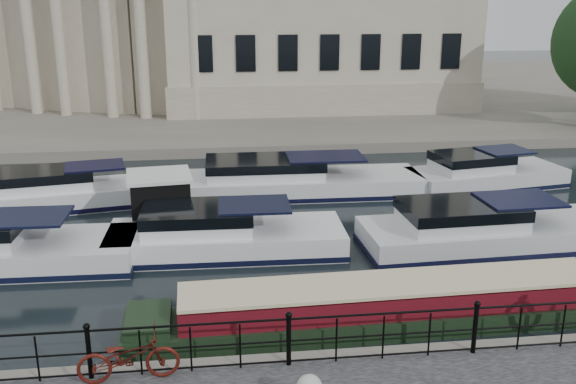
% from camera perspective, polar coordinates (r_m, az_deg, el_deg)
% --- Properties ---
extents(ground_plane, '(160.00, 160.00, 0.00)m').
position_cam_1_polar(ground_plane, '(16.03, -0.94, -12.49)').
color(ground_plane, black).
rests_on(ground_plane, ground).
extents(far_bank, '(120.00, 42.00, 0.55)m').
position_cam_1_polar(far_bank, '(53.44, -5.37, 8.76)').
color(far_bank, '#6B665B').
rests_on(far_bank, ground_plane).
extents(railing, '(24.14, 0.14, 1.22)m').
position_cam_1_polar(railing, '(13.49, 0.06, -12.73)').
color(railing, black).
rests_on(railing, near_quay).
extents(civic_building, '(53.55, 31.84, 16.85)m').
position_cam_1_polar(civic_building, '(48.59, -6.66, 15.91)').
color(civic_building, '#ADA38C').
rests_on(civic_building, far_bank).
extents(bicycle, '(2.05, 0.86, 1.05)m').
position_cam_1_polar(bicycle, '(13.45, -14.01, -14.02)').
color(bicycle, '#49130D').
rests_on(bicycle, near_quay).
extents(narrowboat, '(13.16, 2.13, 1.49)m').
position_cam_1_polar(narrowboat, '(16.44, 9.25, -10.49)').
color(narrowboat, black).
rests_on(narrowboat, ground_plane).
extents(harbour_hut, '(3.17, 2.74, 2.18)m').
position_cam_1_polar(harbour_hut, '(22.55, -11.25, -1.25)').
color(harbour_hut, '#6B665B').
rests_on(harbour_hut, ground_plane).
extents(cabin_cruisers, '(26.18, 10.09, 1.99)m').
position_cam_1_polar(cabin_cruisers, '(23.40, -2.14, -1.75)').
color(cabin_cruisers, silver).
rests_on(cabin_cruisers, ground_plane).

